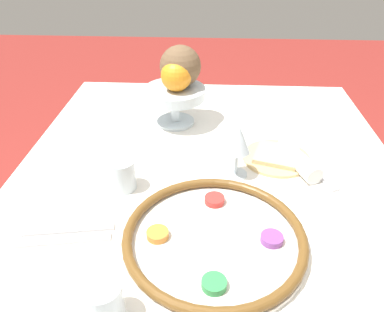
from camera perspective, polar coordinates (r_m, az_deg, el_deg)
dining_table at (r=1.13m, az=2.15°, el=-21.10°), size 1.34×0.97×0.74m
seder_plate at (r=0.74m, az=3.72°, el=-12.24°), size 0.36×0.36×0.03m
wine_glass at (r=0.88m, az=7.28°, el=2.36°), size 0.06×0.06×0.14m
fruit_stand at (r=1.12m, az=-2.43°, el=9.04°), size 0.18×0.18×0.11m
orange_fruit at (r=1.08m, az=-2.21°, el=12.11°), size 0.09×0.09×0.09m
coconut at (r=1.11m, az=-1.59°, el=13.51°), size 0.12×0.12×0.12m
bread_plate at (r=1.00m, az=12.94°, el=-0.12°), size 0.18×0.18×0.02m
napkin_roll at (r=0.97m, az=16.09°, el=-0.67°), size 0.16×0.10×0.04m
cup_near at (r=0.88m, az=-10.36°, el=-2.81°), size 0.06×0.06×0.07m
cup_far at (r=0.63m, az=-12.90°, el=-20.95°), size 0.06×0.06×0.07m
fork_left at (r=0.79m, az=-18.72°, el=-12.07°), size 0.05×0.18×0.01m
fork_right at (r=0.81m, az=-18.03°, el=-10.60°), size 0.05×0.18×0.01m
spoon at (r=0.98m, az=18.50°, el=-2.23°), size 0.16×0.08×0.01m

